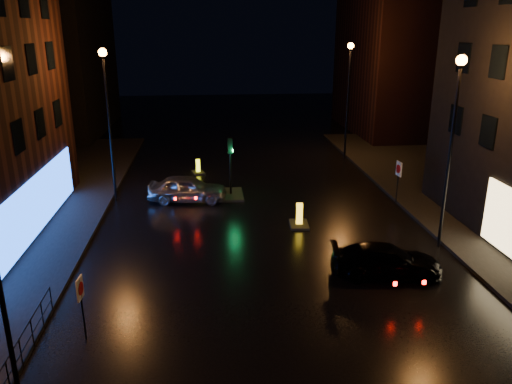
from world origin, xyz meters
TOP-DOWN VIEW (x-y plane):
  - ground at (0.00, 0.00)m, footprint 120.00×120.00m
  - building_far_left at (-16.00, 35.00)m, footprint 8.00×16.00m
  - building_far_right at (15.00, 32.00)m, footprint 8.00×14.00m
  - street_lamp_lfar at (-7.80, 14.00)m, footprint 0.44×0.44m
  - street_lamp_rnear at (7.80, 6.00)m, footprint 0.44×0.44m
  - street_lamp_rfar at (7.80, 22.00)m, footprint 0.44×0.44m
  - traffic_signal at (-1.20, 14.00)m, footprint 1.40×2.40m
  - guard_railing at (-8.00, -1.00)m, footprint 0.05×6.04m
  - silver_hatchback at (-3.68, 13.28)m, footprint 4.56×2.22m
  - dark_sedan at (4.43, 3.52)m, footprint 4.53×2.28m
  - bollard_near at (1.95, 9.00)m, footprint 0.99×1.41m
  - bollard_far at (-3.16, 18.99)m, footprint 0.97×1.23m
  - road_sign_left at (-6.50, 0.27)m, footprint 0.10×0.53m
  - road_sign_right at (7.90, 11.58)m, footprint 0.12×0.60m

SIDE VIEW (x-z plane):
  - ground at x=0.00m, z-range 0.00..0.00m
  - bollard_far at x=-3.16m, z-range -0.27..0.68m
  - bollard_near at x=1.95m, z-range -0.33..0.85m
  - traffic_signal at x=-1.20m, z-range -1.22..2.23m
  - dark_sedan at x=4.43m, z-range 0.00..1.26m
  - guard_railing at x=-8.00m, z-range 0.24..1.24m
  - silver_hatchback at x=-3.68m, z-range 0.00..1.50m
  - road_sign_left at x=-6.50m, z-range 0.54..2.71m
  - road_sign_right at x=7.90m, z-range 0.61..3.07m
  - street_lamp_lfar at x=-7.80m, z-range 1.38..9.75m
  - street_lamp_rnear at x=7.80m, z-range 1.38..9.75m
  - street_lamp_rfar at x=7.80m, z-range 1.38..9.75m
  - building_far_right at x=15.00m, z-range 0.00..12.00m
  - building_far_left at x=-16.00m, z-range 0.00..14.00m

